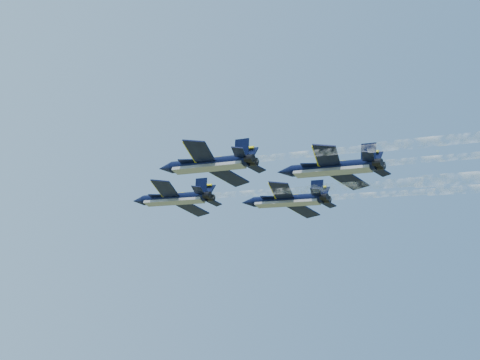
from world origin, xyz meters
TOP-DOWN VIEW (x-y plane):
  - jet_lead at (-6.21, 15.11)m, footprint 10.68×14.96m
  - jet_left at (-11.52, -1.52)m, footprint 10.68×14.96m
  - jet_right at (7.41, 6.28)m, footprint 10.68×14.96m
  - jet_slot at (1.58, -9.25)m, footprint 10.68×14.96m
  - smoke_trail_lead at (5.62, -17.57)m, footprint 16.87×43.58m

SIDE VIEW (x-z plane):
  - jet_lead at x=-6.21m, z-range 101.48..105.64m
  - jet_left at x=-11.52m, z-range 101.48..105.64m
  - jet_right at x=7.41m, z-range 101.48..105.64m
  - jet_slot at x=1.58m, z-range 101.48..105.64m
  - smoke_trail_lead at x=5.62m, z-range 102.71..104.48m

